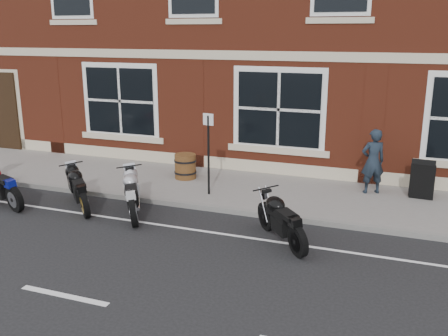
% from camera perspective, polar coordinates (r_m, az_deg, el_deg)
% --- Properties ---
extents(ground, '(80.00, 80.00, 0.00)m').
position_cam_1_polar(ground, '(10.76, -7.95, -6.81)').
color(ground, black).
rests_on(ground, ground).
extents(sidewalk, '(30.00, 3.00, 0.12)m').
position_cam_1_polar(sidewalk, '(13.29, -1.87, -2.04)').
color(sidewalk, slate).
rests_on(sidewalk, ground).
extents(kerb, '(30.00, 0.16, 0.12)m').
position_cam_1_polar(kerb, '(11.92, -4.74, -4.16)').
color(kerb, slate).
rests_on(kerb, ground).
extents(moto_sport_red, '(1.95, 0.84, 0.92)m').
position_cam_1_polar(moto_sport_red, '(13.05, -24.24, -1.62)').
color(moto_sport_red, black).
rests_on(moto_sport_red, ground).
extents(moto_sport_black, '(1.48, 1.48, 0.89)m').
position_cam_1_polar(moto_sport_black, '(12.19, -16.11, -2.08)').
color(moto_sport_black, black).
rests_on(moto_sport_black, ground).
extents(moto_sport_silver, '(1.14, 1.83, 0.92)m').
position_cam_1_polar(moto_sport_silver, '(11.45, -10.19, -2.71)').
color(moto_sport_silver, black).
rests_on(moto_sport_silver, ground).
extents(moto_naked_black, '(1.38, 1.59, 0.89)m').
position_cam_1_polar(moto_naked_black, '(9.90, 6.63, -5.59)').
color(moto_naked_black, black).
rests_on(moto_naked_black, ground).
extents(pedestrian_left, '(0.70, 0.61, 1.63)m').
position_cam_1_polar(pedestrian_left, '(12.85, 16.65, 0.74)').
color(pedestrian_left, '#19232D').
rests_on(pedestrian_left, sidewalk).
extents(a_board_sign, '(0.58, 0.41, 0.92)m').
position_cam_1_polar(a_board_sign, '(12.90, 21.70, -1.29)').
color(a_board_sign, black).
rests_on(a_board_sign, sidewalk).
extents(barrel_planter, '(0.61, 0.61, 0.68)m').
position_cam_1_polar(barrel_planter, '(13.72, -4.44, 0.20)').
color(barrel_planter, '#503815').
rests_on(barrel_planter, sidewalk).
extents(parking_sign, '(0.28, 0.07, 2.02)m').
position_cam_1_polar(parking_sign, '(12.13, -1.79, 2.26)').
color(parking_sign, black).
rests_on(parking_sign, sidewalk).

